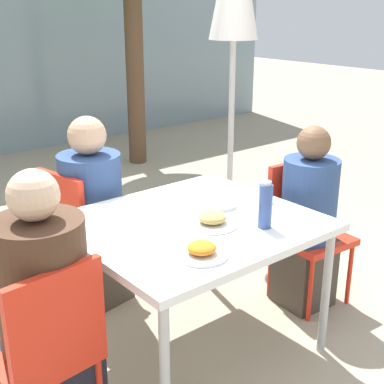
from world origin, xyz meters
name	(u,v)px	position (x,y,z in m)	size (l,w,h in m)	color
ground_plane	(192,347)	(0.00, 0.00, 0.00)	(24.00, 24.00, 0.00)	tan
dining_table	(192,231)	(0.00, 0.00, 0.69)	(1.16, 1.04, 0.75)	white
chair_left	(47,345)	(-0.87, -0.16, 0.50)	(0.44, 0.44, 0.86)	red
person_left	(46,319)	(-0.83, -0.08, 0.56)	(0.37, 0.37, 1.19)	black
chair_right	(303,222)	(0.88, 0.00, 0.50)	(0.43, 0.43, 0.86)	red
person_right	(307,224)	(0.83, -0.07, 0.53)	(0.32, 0.32, 1.12)	#473D33
chair_far	(77,228)	(-0.23, 0.81, 0.50)	(0.46, 0.46, 0.86)	red
person_far	(93,219)	(-0.14, 0.77, 0.54)	(0.38, 0.38, 1.17)	#473D33
plate_0	(202,251)	(-0.22, -0.33, 0.77)	(0.23, 0.23, 0.06)	white
plate_1	(212,221)	(0.04, -0.11, 0.77)	(0.25, 0.25, 0.07)	white
bottle	(265,205)	(0.22, -0.29, 0.86)	(0.07, 0.07, 0.23)	#334C8E
drinking_cup	(265,194)	(0.48, -0.04, 0.79)	(0.06, 0.06, 0.09)	white
salad_bowl	(219,202)	(0.24, 0.06, 0.77)	(0.18, 0.18, 0.05)	white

